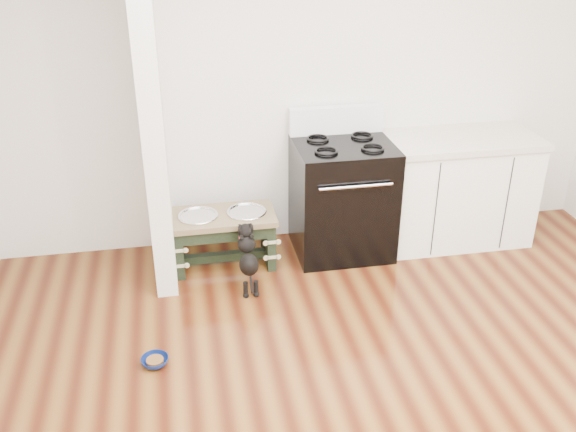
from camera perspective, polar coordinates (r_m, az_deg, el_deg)
The scene contains 7 objects.
room_shell at distance 2.75m, azimuth 12.39°, elevation 4.20°, with size 5.00×5.00×5.00m.
partition_wall at distance 4.62m, azimuth -12.10°, elevation 9.85°, with size 0.15×0.80×2.70m, color silver.
oven_range at distance 5.15m, azimuth 4.85°, elevation 1.73°, with size 0.76×0.69×1.14m.
cabinet_run at distance 5.50m, azimuth 14.70°, elevation 2.32°, with size 1.24×0.64×0.91m.
dog_feeder at distance 5.01m, azimuth -5.77°, elevation -1.18°, with size 0.80×0.43×0.46m.
puppy at distance 4.72m, azimuth -3.58°, elevation -3.59°, with size 0.14×0.41×0.49m.
floor_bowl at distance 4.20m, azimuth -11.74°, elevation -12.53°, with size 0.21×0.21×0.05m.
Camera 1 is at (-1.04, -2.33, 2.64)m, focal length 40.00 mm.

